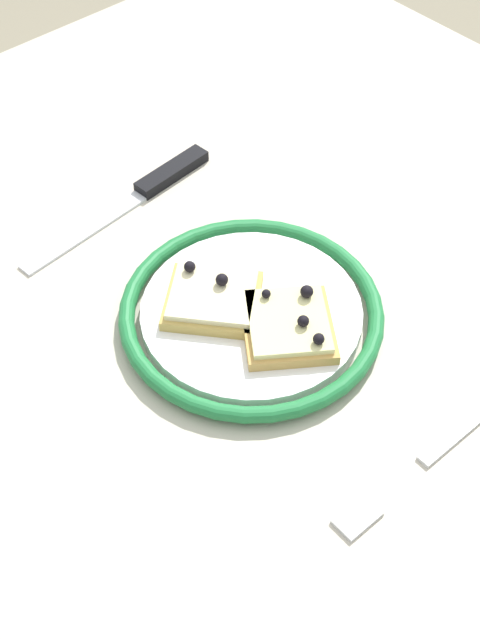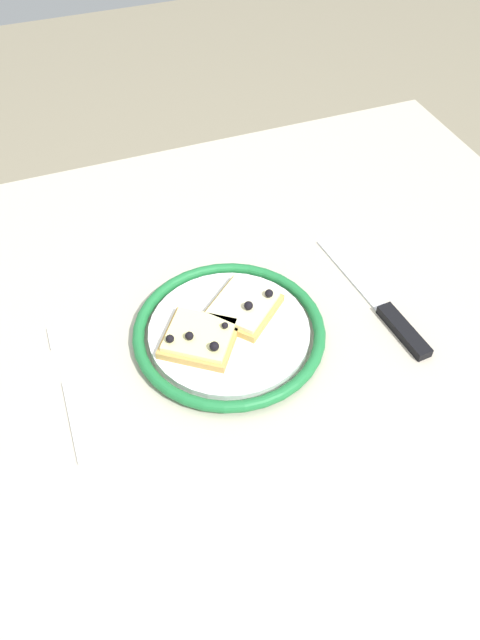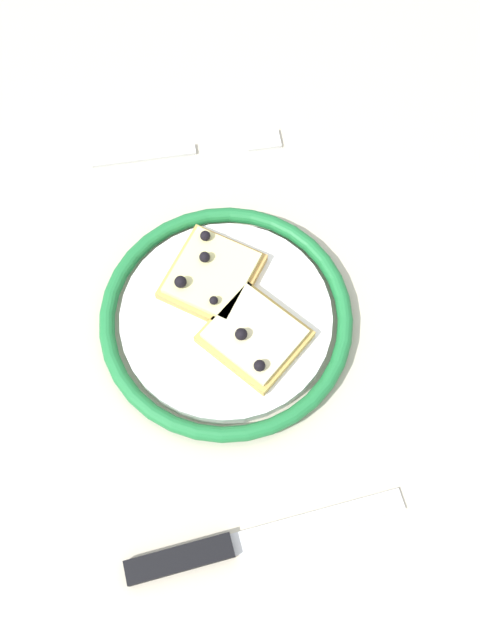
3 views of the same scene
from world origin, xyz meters
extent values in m
plane|color=gray|center=(0.00, 0.00, 0.00)|extent=(6.00, 6.00, 0.00)
cube|color=#BCB29E|center=(0.00, 0.00, 0.71)|extent=(1.08, 0.95, 0.03)
cylinder|color=#4C4742|center=(0.48, -0.41, 0.35)|extent=(0.05, 0.05, 0.69)
cylinder|color=white|center=(0.01, 0.05, 0.73)|extent=(0.20, 0.20, 0.01)
torus|color=#1E7238|center=(0.01, 0.05, 0.74)|extent=(0.24, 0.24, 0.01)
cube|color=tan|center=(0.04, 0.07, 0.75)|extent=(0.11, 0.11, 0.01)
cube|color=beige|center=(0.04, 0.07, 0.76)|extent=(0.10, 0.10, 0.01)
sphere|color=black|center=(0.04, 0.06, 0.76)|extent=(0.01, 0.01, 0.01)
sphere|color=black|center=(0.07, 0.07, 0.76)|extent=(0.01, 0.01, 0.01)
cube|color=tan|center=(-0.03, 0.04, 0.75)|extent=(0.11, 0.11, 0.01)
cube|color=beige|center=(-0.03, 0.04, 0.76)|extent=(0.10, 0.10, 0.01)
sphere|color=black|center=(0.00, 0.04, 0.76)|extent=(0.01, 0.01, 0.01)
sphere|color=black|center=(-0.04, 0.03, 0.76)|extent=(0.01, 0.01, 0.01)
sphere|color=black|center=(-0.07, 0.04, 0.76)|extent=(0.01, 0.01, 0.01)
sphere|color=black|center=(-0.02, 0.01, 0.76)|extent=(0.01, 0.01, 0.01)
cube|color=silver|center=(0.20, 0.09, 0.73)|extent=(0.03, 0.15, 0.00)
cube|color=black|center=(0.21, -0.03, 0.73)|extent=(0.03, 0.09, 0.01)
cube|color=silver|center=(-0.19, -0.01, 0.73)|extent=(0.01, 0.11, 0.00)
cube|color=silver|center=(-0.19, 0.12, 0.73)|extent=(0.02, 0.04, 0.00)
camera|label=1|loc=(-0.36, 0.39, 1.31)|focal=48.14mm
camera|label=2|loc=(-0.15, -0.41, 1.30)|focal=33.89mm
camera|label=3|loc=(0.26, 0.02, 1.33)|focal=38.81mm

